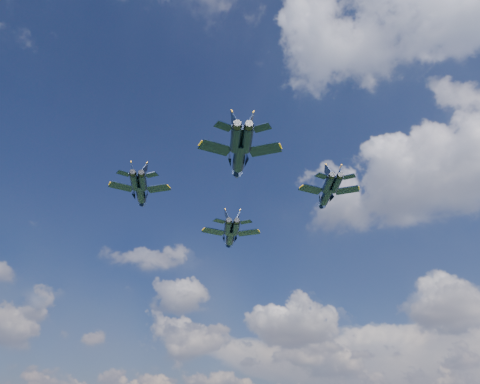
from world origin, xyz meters
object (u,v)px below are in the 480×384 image
jet_left (141,193)px  jet_right (326,195)px  jet_slot (239,157)px  jet_lead (230,236)px

jet_left → jet_right: bearing=-0.9°
jet_left → jet_slot: size_ratio=0.86×
jet_lead → jet_right: jet_right is taller
jet_left → jet_right: jet_right is taller
jet_lead → jet_slot: size_ratio=0.97×
jet_lead → jet_left: bearing=-137.9°
jet_right → jet_left: bearing=-177.8°
jet_right → jet_slot: 25.28m
jet_lead → jet_slot: bearing=-91.0°
jet_left → jet_slot: jet_left is taller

